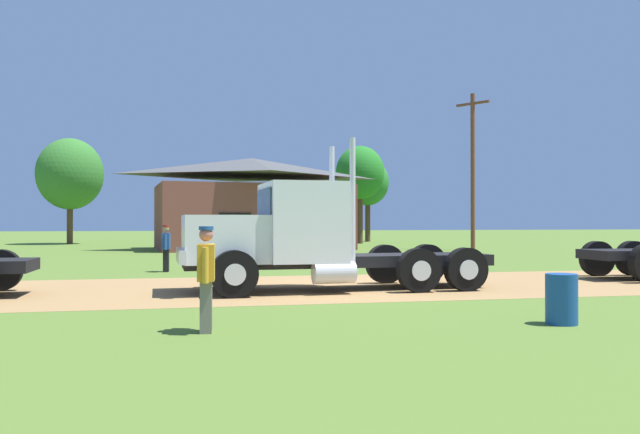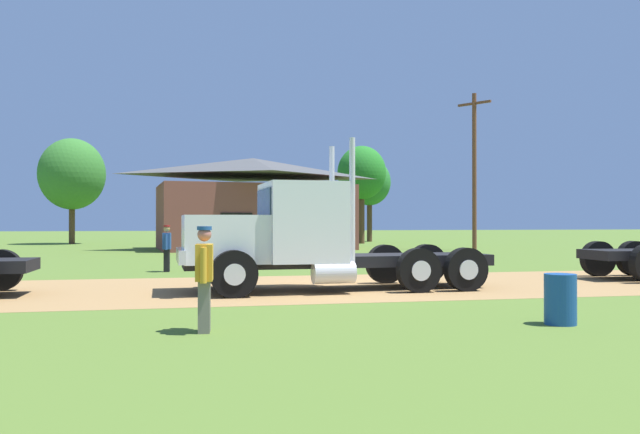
{
  "view_description": "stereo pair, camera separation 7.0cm",
  "coord_description": "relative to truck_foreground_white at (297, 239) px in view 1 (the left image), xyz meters",
  "views": [
    {
      "loc": [
        -4.07,
        -16.52,
        1.73
      ],
      "look_at": [
        -0.5,
        0.33,
        1.84
      ],
      "focal_mm": 36.01,
      "sensor_mm": 36.0,
      "label": 1
    },
    {
      "loc": [
        -4.01,
        -16.53,
        1.73
      ],
      "look_at": [
        -0.5,
        0.33,
        1.84
      ],
      "focal_mm": 36.01,
      "sensor_mm": 36.0,
      "label": 2
    }
  ],
  "objects": [
    {
      "name": "ground_plane",
      "position": [
        1.31,
        0.76,
        -1.29
      ],
      "size": [
        200.0,
        200.0,
        0.0
      ],
      "primitive_type": "plane",
      "color": "#547029"
    },
    {
      "name": "dirt_track",
      "position": [
        1.31,
        0.76,
        -1.28
      ],
      "size": [
        120.0,
        6.95,
        0.01
      ],
      "primitive_type": "cube",
      "color": "#A17948",
      "rests_on": "ground_plane"
    },
    {
      "name": "truck_foreground_white",
      "position": [
        0.0,
        0.0,
        0.0
      ],
      "size": [
        8.0,
        2.97,
        3.74
      ],
      "color": "black",
      "rests_on": "ground_plane"
    },
    {
      "name": "visitor_by_barrel",
      "position": [
        -2.42,
        -5.61,
        -0.38
      ],
      "size": [
        0.29,
        0.67,
        1.65
      ],
      "color": "gold",
      "rests_on": "ground_plane"
    },
    {
      "name": "visitor_far_side",
      "position": [
        -3.36,
        6.72,
        -0.43
      ],
      "size": [
        0.29,
        0.61,
        1.6
      ],
      "color": "#264C8C",
      "rests_on": "ground_plane"
    },
    {
      "name": "steel_barrel",
      "position": [
        3.44,
        -6.07,
        -0.87
      ],
      "size": [
        0.52,
        0.52,
        0.85
      ],
      "primitive_type": "cylinder",
      "color": "#19478C",
      "rests_on": "ground_plane"
    },
    {
      "name": "shed_building",
      "position": [
        1.36,
        24.29,
        1.44
      ],
      "size": [
        12.66,
        8.9,
        5.67
      ],
      "color": "brown",
      "rests_on": "ground_plane"
    },
    {
      "name": "utility_pole_near",
      "position": [
        14.15,
        19.82,
        3.66
      ],
      "size": [
        1.34,
        1.91,
        9.37
      ],
      "color": "brown",
      "rests_on": "ground_plane"
    },
    {
      "name": "tree_mid",
      "position": [
        -11.19,
        35.44,
        3.99
      ],
      "size": [
        4.89,
        4.89,
        7.99
      ],
      "color": "#513823",
      "rests_on": "ground_plane"
    },
    {
      "name": "tree_right",
      "position": [
        12.42,
        36.3,
        3.69
      ],
      "size": [
        3.58,
        3.58,
        6.99
      ],
      "color": "#513823",
      "rests_on": "ground_plane"
    },
    {
      "name": "tree_far_right",
      "position": [
        10.52,
        31.92,
        4.13
      ],
      "size": [
        3.76,
        3.76,
        7.53
      ],
      "color": "#513823",
      "rests_on": "ground_plane"
    }
  ]
}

